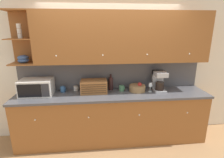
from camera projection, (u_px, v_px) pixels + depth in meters
ground_plane at (111, 130)px, 3.71m from camera, size 24.00×24.00×0.00m
wall_back at (111, 70)px, 3.38m from camera, size 5.85×0.06×2.60m
counter_unit at (112, 117)px, 3.29m from camera, size 3.47×0.63×0.94m
backsplash_panel at (111, 75)px, 3.37m from camera, size 3.45×0.01×0.55m
upper_cabinets at (122, 37)px, 3.03m from camera, size 3.45×0.36×0.87m
microwave at (37, 87)px, 3.06m from camera, size 0.55×0.37×0.28m
mug at (63, 89)px, 3.23m from camera, size 0.10×0.09×0.11m
mug_patterned_third at (76, 88)px, 3.30m from camera, size 0.09×0.08×0.09m
bread_box at (94, 86)px, 3.18m from camera, size 0.47×0.28×0.24m
wine_bottle at (111, 83)px, 3.32m from camera, size 0.09×0.09×0.30m
mug_blue_second at (122, 88)px, 3.28m from camera, size 0.11×0.10×0.10m
fruit_basket at (137, 88)px, 3.27m from camera, size 0.30×0.30×0.18m
wine_glass at (150, 85)px, 3.22m from camera, size 0.07×0.07×0.18m
coffee_maker at (159, 81)px, 3.27m from camera, size 0.21×0.28×0.37m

